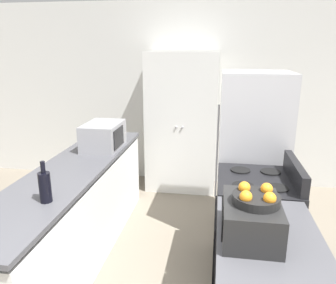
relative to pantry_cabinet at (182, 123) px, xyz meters
name	(u,v)px	position (x,y,z in m)	size (l,w,h in m)	color
wall_back	(185,95)	(0.01, 0.32, 0.34)	(7.00, 0.06, 2.60)	silver
counter_left	(75,215)	(-0.80, -1.84, -0.52)	(0.60, 2.71, 0.92)	silver
pantry_cabinet	(182,123)	(0.00, 0.00, 0.00)	(0.97, 0.56, 1.92)	silver
stove	(254,228)	(0.84, -1.85, -0.49)	(0.66, 0.72, 1.08)	black
refrigerator	(251,156)	(0.86, -1.10, -0.09)	(0.70, 0.70, 1.74)	#B7B7BC
microwave	(103,136)	(-0.70, -1.21, 0.09)	(0.37, 0.52, 0.28)	#939399
wine_bottle	(45,186)	(-0.66, -2.50, 0.07)	(0.08, 0.08, 0.30)	black
toaster_oven	(251,219)	(0.71, -2.73, 0.06)	(0.32, 0.44, 0.21)	black
fruit_bowl	(256,197)	(0.73, -2.75, 0.21)	(0.26, 0.26, 0.10)	black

